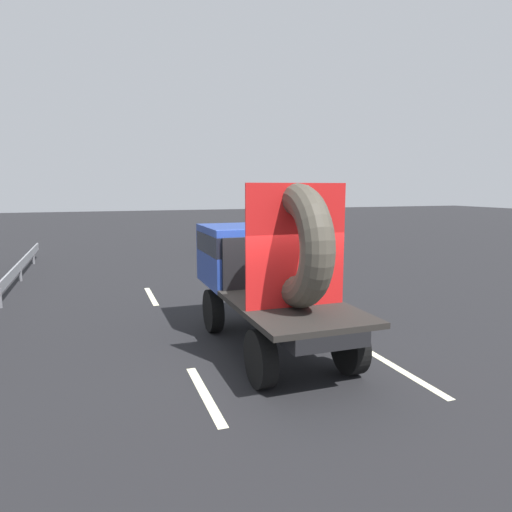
% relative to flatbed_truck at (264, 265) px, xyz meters
% --- Properties ---
extents(ground_plane, '(120.00, 120.00, 0.00)m').
position_rel_flatbed_truck_xyz_m(ground_plane, '(-0.07, -1.08, -1.68)').
color(ground_plane, black).
extents(flatbed_truck, '(2.02, 5.11, 3.39)m').
position_rel_flatbed_truck_xyz_m(flatbed_truck, '(0.00, 0.00, 0.00)').
color(flatbed_truck, black).
rests_on(flatbed_truck, ground_plane).
extents(distant_sedan, '(1.64, 3.83, 1.25)m').
position_rel_flatbed_truck_xyz_m(distant_sedan, '(3.61, 13.28, -1.01)').
color(distant_sedan, black).
rests_on(distant_sedan, ground_plane).
extents(guardrail, '(0.10, 15.61, 0.71)m').
position_rel_flatbed_truck_xyz_m(guardrail, '(-5.91, 6.99, -1.15)').
color(guardrail, gray).
rests_on(guardrail, ground_plane).
extents(lane_dash_left_near, '(0.16, 2.26, 0.01)m').
position_rel_flatbed_truck_xyz_m(lane_dash_left_near, '(-1.80, -2.11, -1.68)').
color(lane_dash_left_near, beige).
rests_on(lane_dash_left_near, ground_plane).
extents(lane_dash_left_far, '(0.16, 2.42, 0.01)m').
position_rel_flatbed_truck_xyz_m(lane_dash_left_far, '(-1.80, 5.04, -1.68)').
color(lane_dash_left_far, beige).
rests_on(lane_dash_left_far, ground_plane).
extents(lane_dash_right_near, '(0.16, 2.35, 0.01)m').
position_rel_flatbed_truck_xyz_m(lane_dash_right_near, '(1.80, -2.45, -1.68)').
color(lane_dash_right_near, beige).
rests_on(lane_dash_right_near, ground_plane).
extents(lane_dash_right_far, '(0.16, 2.63, 0.01)m').
position_rel_flatbed_truck_xyz_m(lane_dash_right_far, '(1.80, 5.69, -1.68)').
color(lane_dash_right_far, beige).
rests_on(lane_dash_right_far, ground_plane).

